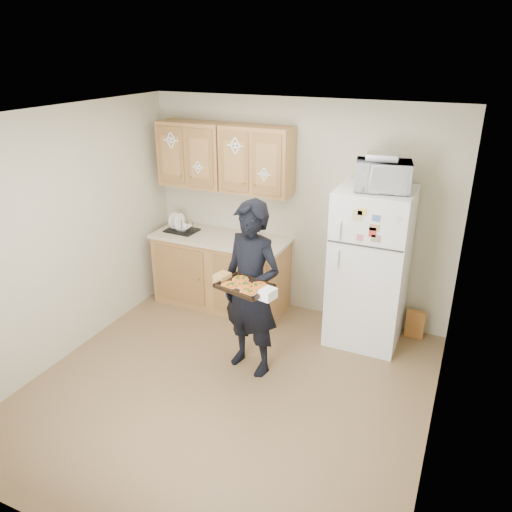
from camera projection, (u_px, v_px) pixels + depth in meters
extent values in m
plane|color=brown|center=(228.00, 389.00, 4.72)|extent=(3.60, 3.60, 0.00)
plane|color=silver|center=(221.00, 117.00, 3.75)|extent=(3.60, 3.60, 0.00)
cube|color=#BEB79A|center=(297.00, 210.00, 5.75)|extent=(3.60, 0.04, 2.50)
cube|color=#BEB79A|center=(72.00, 392.00, 2.72)|extent=(3.60, 0.04, 2.50)
cube|color=#BEB79A|center=(63.00, 238.00, 4.92)|extent=(0.04, 3.60, 2.50)
cube|color=#BEB79A|center=(449.00, 311.00, 3.55)|extent=(0.04, 3.60, 2.50)
cube|color=white|center=(369.00, 268.00, 5.23)|extent=(0.75, 0.70, 1.70)
cube|color=#976534|center=(221.00, 272.00, 6.12)|extent=(1.60, 0.60, 0.86)
cube|color=beige|center=(220.00, 238.00, 5.94)|extent=(1.64, 0.64, 0.04)
cube|color=#976534|center=(193.00, 154.00, 5.84)|extent=(0.80, 0.33, 0.75)
cube|color=#976534|center=(257.00, 160.00, 5.53)|extent=(0.80, 0.33, 0.75)
cube|color=#C38D45|center=(415.00, 324.00, 5.51)|extent=(0.20, 0.07, 0.32)
imported|color=black|center=(251.00, 290.00, 4.72)|extent=(0.71, 0.55, 1.74)
cube|color=black|center=(244.00, 287.00, 4.38)|extent=(0.51, 0.43, 0.04)
cylinder|color=orange|center=(230.00, 285.00, 4.38)|extent=(0.15, 0.15, 0.02)
cylinder|color=orange|center=(248.00, 292.00, 4.26)|extent=(0.15, 0.15, 0.02)
cylinder|color=orange|center=(240.00, 279.00, 4.49)|extent=(0.15, 0.15, 0.02)
cylinder|color=orange|center=(259.00, 285.00, 4.37)|extent=(0.15, 0.15, 0.02)
cylinder|color=orange|center=(244.00, 285.00, 4.37)|extent=(0.15, 0.15, 0.02)
imported|color=white|center=(383.00, 176.00, 4.78)|extent=(0.58, 0.45, 0.29)
cube|color=silver|center=(383.00, 157.00, 4.75)|extent=(0.32, 0.23, 0.06)
cube|color=black|center=(182.00, 225.00, 6.08)|extent=(0.38, 0.30, 0.15)
imported|color=white|center=(183.00, 228.00, 6.09)|extent=(0.22, 0.22, 0.05)
imported|color=white|center=(249.00, 238.00, 5.65)|extent=(0.09, 0.09, 0.17)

